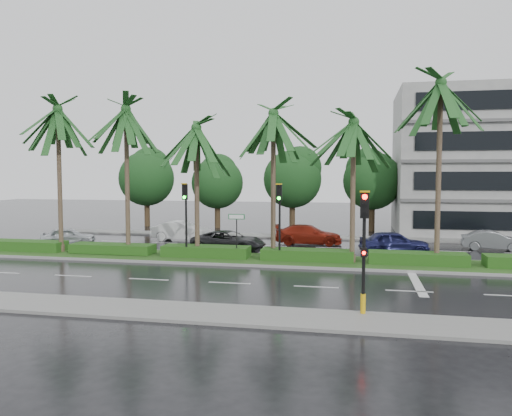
% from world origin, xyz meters
% --- Properties ---
extents(ground, '(120.00, 120.00, 0.00)m').
position_xyz_m(ground, '(0.00, 0.00, 0.00)').
color(ground, black).
rests_on(ground, ground).
extents(near_sidewalk, '(40.00, 2.40, 0.12)m').
position_xyz_m(near_sidewalk, '(0.00, -10.20, 0.06)').
color(near_sidewalk, slate).
rests_on(near_sidewalk, ground).
extents(far_sidewalk, '(40.00, 2.00, 0.12)m').
position_xyz_m(far_sidewalk, '(0.00, 12.00, 0.06)').
color(far_sidewalk, slate).
rests_on(far_sidewalk, ground).
extents(median, '(36.00, 4.00, 0.15)m').
position_xyz_m(median, '(0.00, 1.00, 0.08)').
color(median, gray).
rests_on(median, ground).
extents(hedge, '(35.20, 1.40, 0.60)m').
position_xyz_m(hedge, '(0.00, 1.00, 0.45)').
color(hedge, '#1D4513').
rests_on(hedge, median).
extents(lane_markings, '(34.00, 13.06, 0.01)m').
position_xyz_m(lane_markings, '(3.04, -0.43, 0.01)').
color(lane_markings, silver).
rests_on(lane_markings, ground).
extents(palm_row, '(26.30, 4.20, 10.53)m').
position_xyz_m(palm_row, '(-1.25, 1.02, 7.99)').
color(palm_row, '#433126').
rests_on(palm_row, median).
extents(signal_near, '(0.34, 0.45, 4.36)m').
position_xyz_m(signal_near, '(6.00, -9.39, 2.50)').
color(signal_near, black).
rests_on(signal_near, near_sidewalk).
extents(signal_median_left, '(0.34, 0.42, 4.36)m').
position_xyz_m(signal_median_left, '(-4.00, 0.30, 3.00)').
color(signal_median_left, black).
rests_on(signal_median_left, median).
extents(signal_median_right, '(0.34, 0.42, 4.36)m').
position_xyz_m(signal_median_right, '(1.50, 0.30, 3.00)').
color(signal_median_right, black).
rests_on(signal_median_right, median).
extents(street_sign, '(0.95, 0.09, 2.60)m').
position_xyz_m(street_sign, '(-1.00, 0.48, 2.12)').
color(street_sign, black).
rests_on(street_sign, median).
extents(bg_trees, '(33.34, 5.45, 7.87)m').
position_xyz_m(bg_trees, '(0.59, 17.59, 4.81)').
color(bg_trees, '#3A261A').
rests_on(bg_trees, ground).
extents(building, '(16.00, 10.00, 12.00)m').
position_xyz_m(building, '(17.00, 18.00, 6.00)').
color(building, gray).
rests_on(building, ground).
extents(car_silver, '(2.88, 3.97, 1.26)m').
position_xyz_m(car_silver, '(-14.29, 4.62, 0.63)').
color(car_silver, silver).
rests_on(car_silver, ground).
extents(car_white, '(1.58, 4.47, 1.47)m').
position_xyz_m(car_white, '(-7.22, 8.40, 0.73)').
color(car_white, silver).
rests_on(car_white, ground).
extents(car_darkgrey, '(2.91, 5.12, 1.35)m').
position_xyz_m(car_darkgrey, '(-2.40, 4.05, 0.67)').
color(car_darkgrey, '#232326').
rests_on(car_darkgrey, ground).
extents(car_red, '(2.15, 4.86, 1.39)m').
position_xyz_m(car_red, '(2.33, 8.38, 0.69)').
color(car_red, maroon).
rests_on(car_red, ground).
extents(car_blue, '(2.51, 4.53, 1.46)m').
position_xyz_m(car_blue, '(8.05, 5.17, 0.73)').
color(car_blue, '#1A1C4E').
rests_on(car_blue, ground).
extents(car_grey, '(1.74, 3.99, 1.27)m').
position_xyz_m(car_grey, '(14.56, 8.09, 0.64)').
color(car_grey, slate).
rests_on(car_grey, ground).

